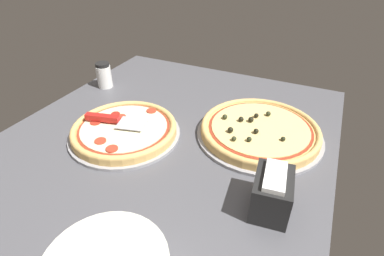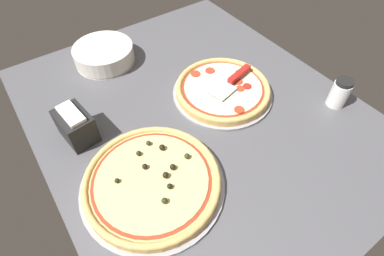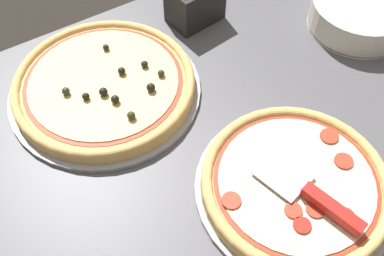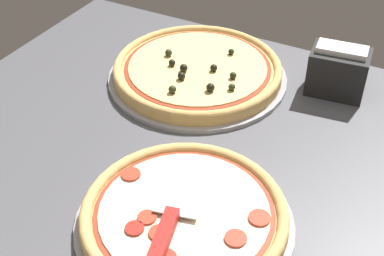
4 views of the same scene
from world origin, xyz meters
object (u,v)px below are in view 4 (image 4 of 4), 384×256
at_px(napkin_holder, 338,71).
at_px(serving_spatula, 167,228).
at_px(pizza_back, 198,69).
at_px(pizza_front, 184,214).

bearing_deg(napkin_holder, serving_spatula, -100.87).
height_order(pizza_back, napkin_holder, napkin_holder).
bearing_deg(pizza_back, napkin_holder, 18.99).
distance_m(pizza_front, pizza_back, 0.44).
distance_m(serving_spatula, napkin_holder, 0.56).
bearing_deg(serving_spatula, napkin_holder, 79.13).
relative_size(pizza_front, serving_spatula, 1.63).
height_order(pizza_front, napkin_holder, napkin_holder).
relative_size(pizza_front, napkin_holder, 2.56).
distance_m(pizza_back, serving_spatula, 0.49).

